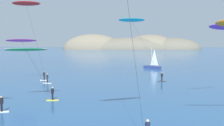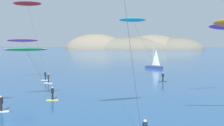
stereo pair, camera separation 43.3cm
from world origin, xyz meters
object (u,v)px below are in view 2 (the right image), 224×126
kitesurfer_cyan (136,26)px  kitesurfer_magenta (24,43)px  sailboat_near (153,66)px  kitesurfer_green (28,54)px  kitesurfer_red (30,12)px

kitesurfer_cyan → kitesurfer_magenta: kitesurfer_cyan is taller
sailboat_near → kitesurfer_green: kitesurfer_green is taller
kitesurfer_red → kitesurfer_magenta: size_ratio=1.82×
kitesurfer_cyan → sailboat_near: bearing=80.3°
sailboat_near → kitesurfer_magenta: kitesurfer_magenta is taller
kitesurfer_green → kitesurfer_red: bearing=111.1°
sailboat_near → kitesurfer_green: (-16.75, -42.49, 5.18)m
kitesurfer_magenta → sailboat_near: bearing=45.5°
sailboat_near → kitesurfer_green: bearing=-111.5°
kitesurfer_magenta → kitesurfer_red: bearing=-52.6°
kitesurfer_red → kitesurfer_green: 16.49m
kitesurfer_red → kitesurfer_cyan: size_ratio=1.23×
kitesurfer_cyan → kitesurfer_green: 22.01m
sailboat_near → kitesurfer_red: (-22.21, -28.34, 11.68)m
sailboat_near → kitesurfer_red: bearing=-128.1°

